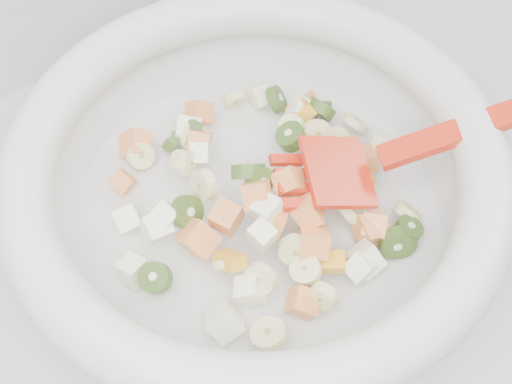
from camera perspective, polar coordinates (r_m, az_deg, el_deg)
counter at (r=1.05m, az=5.15°, el=-14.11°), size 2.00×0.60×0.90m
mixing_bowl at (r=0.57m, az=0.08°, el=0.74°), size 0.48×0.40×0.14m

